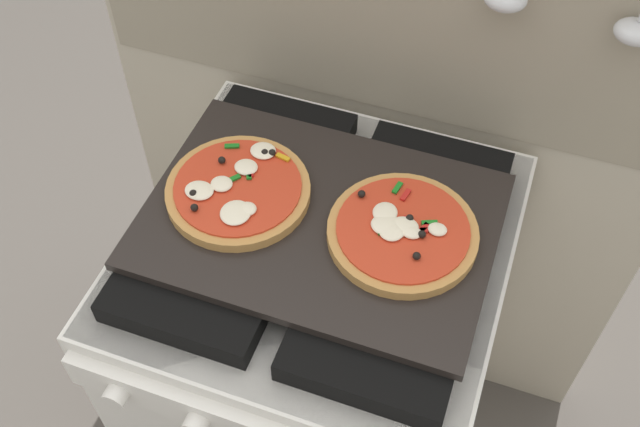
{
  "coord_description": "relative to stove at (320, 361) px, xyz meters",
  "views": [
    {
      "loc": [
        0.24,
        -0.68,
        1.82
      ],
      "look_at": [
        0.0,
        0.0,
        0.93
      ],
      "focal_mm": 42.08,
      "sensor_mm": 36.0,
      "label": 1
    }
  ],
  "objects": [
    {
      "name": "baking_tray",
      "position": [
        0.0,
        0.0,
        0.46
      ],
      "size": [
        0.54,
        0.38,
        0.02
      ],
      "primitive_type": "cube",
      "color": "black",
      "rests_on": "stove"
    },
    {
      "name": "pizza_right",
      "position": [
        0.13,
        0.01,
        0.48
      ],
      "size": [
        0.23,
        0.23,
        0.03
      ],
      "color": "#C18947",
      "rests_on": "baking_tray"
    },
    {
      "name": "kitchen_backsplash",
      "position": [
        0.0,
        0.34,
        0.34
      ],
      "size": [
        1.1,
        0.09,
        1.55
      ],
      "color": "#B2A893",
      "rests_on": "ground_plane"
    },
    {
      "name": "stove",
      "position": [
        0.0,
        0.0,
        0.0
      ],
      "size": [
        0.6,
        0.64,
        0.9
      ],
      "color": "white",
      "rests_on": "ground_plane"
    },
    {
      "name": "pizza_left",
      "position": [
        -0.14,
        0.0,
        0.48
      ],
      "size": [
        0.23,
        0.23,
        0.03
      ],
      "color": "#C18947",
      "rests_on": "baking_tray"
    }
  ]
}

